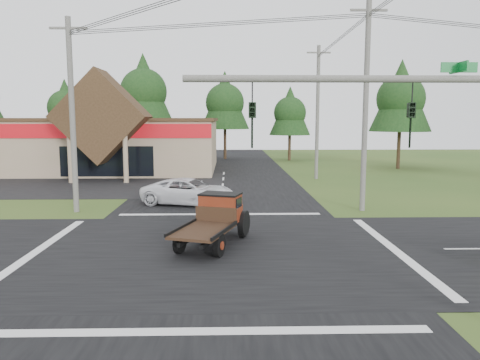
{
  "coord_description": "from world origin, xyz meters",
  "views": [
    {
      "loc": [
        0.49,
        -17.76,
        5.14
      ],
      "look_at": [
        1.02,
        4.62,
        2.2
      ],
      "focal_mm": 35.0,
      "sensor_mm": 36.0,
      "label": 1
    }
  ],
  "objects": [
    {
      "name": "ground",
      "position": [
        0.0,
        0.0,
        0.0
      ],
      "size": [
        120.0,
        120.0,
        0.0
      ],
      "primitive_type": "plane",
      "color": "#304E1C",
      "rests_on": "ground"
    },
    {
      "name": "road_ns",
      "position": [
        0.0,
        0.0,
        0.01
      ],
      "size": [
        12.0,
        120.0,
        0.02
      ],
      "primitive_type": "cube",
      "color": "black",
      "rests_on": "ground"
    },
    {
      "name": "road_ew",
      "position": [
        0.0,
        0.0,
        0.01
      ],
      "size": [
        120.0,
        12.0,
        0.02
      ],
      "primitive_type": "cube",
      "color": "black",
      "rests_on": "ground"
    },
    {
      "name": "parking_apron",
      "position": [
        -14.0,
        19.0,
        0.01
      ],
      "size": [
        28.0,
        14.0,
        0.02
      ],
      "primitive_type": "cube",
      "color": "black",
      "rests_on": "ground"
    },
    {
      "name": "cvs_building",
      "position": [
        -15.7,
        29.57,
        2.78
      ],
      "size": [
        30.4,
        18.2,
        9.19
      ],
      "color": "gray",
      "rests_on": "ground"
    },
    {
      "name": "traffic_signal_mast",
      "position": [
        5.82,
        -7.5,
        4.43
      ],
      "size": [
        8.12,
        0.24,
        7.0
      ],
      "color": "#595651",
      "rests_on": "ground"
    },
    {
      "name": "utility_pole_nw",
      "position": [
        -8.0,
        8.0,
        5.39
      ],
      "size": [
        2.0,
        0.3,
        10.5
      ],
      "color": "#595651",
      "rests_on": "ground"
    },
    {
      "name": "utility_pole_ne",
      "position": [
        8.0,
        8.0,
        5.89
      ],
      "size": [
        2.0,
        0.3,
        11.5
      ],
      "color": "#595651",
      "rests_on": "ground"
    },
    {
      "name": "utility_pole_n",
      "position": [
        8.0,
        22.0,
        5.74
      ],
      "size": [
        2.0,
        0.3,
        11.2
      ],
      "color": "#595651",
      "rests_on": "ground"
    },
    {
      "name": "tree_row_b",
      "position": [
        -20.0,
        42.0,
        6.7
      ],
      "size": [
        5.6,
        5.6,
        10.1
      ],
      "color": "#332316",
      "rests_on": "ground"
    },
    {
      "name": "tree_row_c",
      "position": [
        -10.0,
        41.0,
        8.72
      ],
      "size": [
        7.28,
        7.28,
        13.13
      ],
      "color": "#332316",
      "rests_on": "ground"
    },
    {
      "name": "tree_row_d",
      "position": [
        0.0,
        42.0,
        7.38
      ],
      "size": [
        6.16,
        6.16,
        11.11
      ],
      "color": "#332316",
      "rests_on": "ground"
    },
    {
      "name": "tree_row_e",
      "position": [
        8.0,
        40.0,
        6.03
      ],
      "size": [
        5.04,
        5.04,
        9.09
      ],
      "color": "#332316",
      "rests_on": "ground"
    },
    {
      "name": "tree_side_ne",
      "position": [
        18.0,
        30.0,
        7.38
      ],
      "size": [
        6.16,
        6.16,
        11.11
      ],
      "color": "#332316",
      "rests_on": "ground"
    },
    {
      "name": "antique_flatbed_truck",
      "position": [
        -0.19,
        0.83,
        1.03
      ],
      "size": [
        3.34,
        5.25,
        2.05
      ],
      "primitive_type": null,
      "rotation": [
        0.0,
        0.0,
        -0.32
      ],
      "color": "#601E0D",
      "rests_on": "ground"
    },
    {
      "name": "white_pickup",
      "position": [
        -1.9,
        10.09,
        0.79
      ],
      "size": [
        6.17,
        4.07,
        1.58
      ],
      "primitive_type": "imported",
      "rotation": [
        0.0,
        0.0,
        1.29
      ],
      "color": "white",
      "rests_on": "ground"
    }
  ]
}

